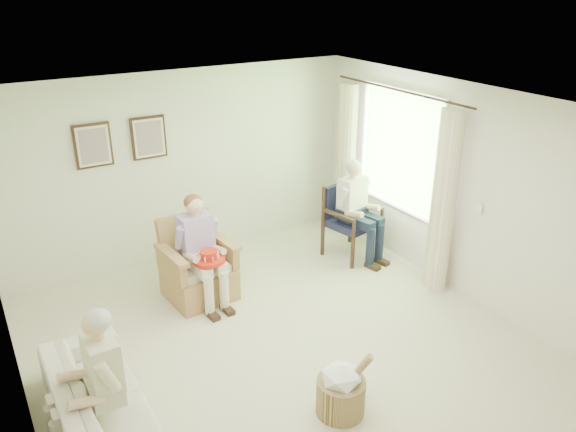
# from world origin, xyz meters

# --- Properties ---
(floor) EXTENTS (5.50, 5.50, 0.00)m
(floor) POSITION_xyz_m (0.00, 0.00, 0.00)
(floor) COLOR beige
(floor) RESTS_ON ground
(back_wall) EXTENTS (5.00, 0.04, 2.60)m
(back_wall) POSITION_xyz_m (0.00, 2.75, 1.30)
(back_wall) COLOR silver
(back_wall) RESTS_ON ground
(front_wall) EXTENTS (5.00, 0.04, 2.60)m
(front_wall) POSITION_xyz_m (0.00, -2.75, 1.30)
(front_wall) COLOR silver
(front_wall) RESTS_ON ground
(left_wall) EXTENTS (0.04, 5.50, 2.60)m
(left_wall) POSITION_xyz_m (-2.50, 0.00, 1.30)
(left_wall) COLOR silver
(left_wall) RESTS_ON ground
(right_wall) EXTENTS (0.04, 5.50, 2.60)m
(right_wall) POSITION_xyz_m (2.50, 0.00, 1.30)
(right_wall) COLOR silver
(right_wall) RESTS_ON ground
(ceiling) EXTENTS (5.00, 5.50, 0.02)m
(ceiling) POSITION_xyz_m (0.00, 0.00, 2.60)
(ceiling) COLOR white
(ceiling) RESTS_ON back_wall
(window) EXTENTS (0.13, 2.50, 1.63)m
(window) POSITION_xyz_m (2.46, 1.20, 1.58)
(window) COLOR #2D6B23
(window) RESTS_ON right_wall
(curtain_left) EXTENTS (0.34, 0.34, 2.30)m
(curtain_left) POSITION_xyz_m (2.33, 0.22, 1.15)
(curtain_left) COLOR beige
(curtain_left) RESTS_ON ground
(curtain_right) EXTENTS (0.34, 0.34, 2.30)m
(curtain_right) POSITION_xyz_m (2.33, 2.18, 1.15)
(curtain_right) COLOR beige
(curtain_right) RESTS_ON ground
(framed_print_left) EXTENTS (0.45, 0.05, 0.55)m
(framed_print_left) POSITION_xyz_m (-1.15, 2.71, 1.78)
(framed_print_left) COLOR #382114
(framed_print_left) RESTS_ON back_wall
(framed_print_right) EXTENTS (0.45, 0.05, 0.55)m
(framed_print_right) POSITION_xyz_m (-0.45, 2.71, 1.78)
(framed_print_right) COLOR #382114
(framed_print_right) RESTS_ON back_wall
(wicker_armchair) EXTENTS (0.79, 0.78, 1.00)m
(wicker_armchair) POSITION_xyz_m (-0.35, 1.58, 0.32)
(wicker_armchair) COLOR #AF7E52
(wicker_armchair) RESTS_ON ground
(wood_armchair) EXTENTS (0.66, 0.62, 1.01)m
(wood_armchair) POSITION_xyz_m (1.95, 1.58, 0.55)
(wood_armchair) COLOR black
(wood_armchair) RESTS_ON ground
(sofa) EXTENTS (1.89, 0.74, 0.55)m
(sofa) POSITION_xyz_m (-1.95, -0.03, 0.28)
(sofa) COLOR beige
(sofa) RESTS_ON ground
(person_wicker) EXTENTS (0.40, 0.63, 1.33)m
(person_wicker) POSITION_xyz_m (-0.35, 1.45, 0.78)
(person_wicker) COLOR beige
(person_wicker) RESTS_ON ground
(person_dark) EXTENTS (0.40, 0.63, 1.39)m
(person_dark) POSITION_xyz_m (1.95, 1.41, 0.82)
(person_dark) COLOR #171E33
(person_dark) RESTS_ON ground
(person_sofa) EXTENTS (0.42, 0.63, 1.23)m
(person_sofa) POSITION_xyz_m (-1.95, -0.21, 0.69)
(person_sofa) COLOR #BCB398
(person_sofa) RESTS_ON ground
(red_hat) EXTENTS (0.38, 0.38, 0.14)m
(red_hat) POSITION_xyz_m (-0.33, 1.24, 0.67)
(red_hat) COLOR red
(red_hat) RESTS_ON person_wicker
(hatbox) EXTENTS (0.59, 0.59, 0.66)m
(hatbox) POSITION_xyz_m (-0.05, -0.99, 0.26)
(hatbox) COLOR tan
(hatbox) RESTS_ON ground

